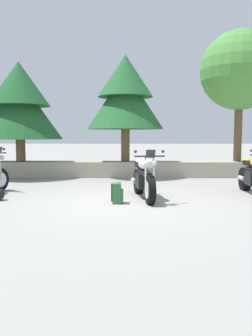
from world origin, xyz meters
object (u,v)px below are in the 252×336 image
object	(u,v)px
motorcycle_white_centre	(144,178)
pine_tree_mid_left	(19,102)
rider_backpack	(117,192)
leafy_tree_far_right	(244,72)
pine_tree_mid_right	(125,94)

from	to	relation	value
motorcycle_white_centre	pine_tree_mid_left	world-z (taller)	pine_tree_mid_left
motorcycle_white_centre	rider_backpack	xyz separation A→B (m)	(-0.61, -0.57, -0.24)
leafy_tree_far_right	pine_tree_mid_right	bearing A→B (deg)	179.38
leafy_tree_far_right	motorcycle_white_centre	bearing A→B (deg)	-130.18
rider_backpack	motorcycle_white_centre	bearing A→B (deg)	42.88
rider_backpack	leafy_tree_far_right	world-z (taller)	leafy_tree_far_right
motorcycle_white_centre	pine_tree_mid_left	bearing A→B (deg)	134.93
pine_tree_mid_right	leafy_tree_far_right	distance (m)	4.26
pine_tree_mid_right	leafy_tree_far_right	size ratio (longest dim) A/B	0.82
motorcycle_white_centre	pine_tree_mid_right	distance (m)	5.11
pine_tree_mid_left	pine_tree_mid_right	xyz separation A→B (m)	(3.73, 0.21, 0.31)
pine_tree_mid_right	leafy_tree_far_right	world-z (taller)	leafy_tree_far_right
rider_backpack	leafy_tree_far_right	size ratio (longest dim) A/B	0.10
rider_backpack	pine_tree_mid_left	distance (m)	6.46
rider_backpack	pine_tree_mid_left	world-z (taller)	pine_tree_mid_left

